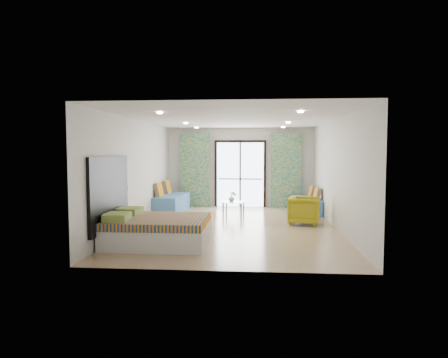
# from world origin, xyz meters

# --- Properties ---
(floor) EXTENTS (5.00, 7.50, 0.01)m
(floor) POSITION_xyz_m (0.00, 0.00, 0.00)
(floor) COLOR #A18260
(floor) RESTS_ON ground
(ceiling) EXTENTS (5.00, 7.50, 0.01)m
(ceiling) POSITION_xyz_m (0.00, 0.00, 2.70)
(ceiling) COLOR silver
(ceiling) RESTS_ON ground
(wall_back) EXTENTS (5.00, 0.01, 2.70)m
(wall_back) POSITION_xyz_m (0.00, 3.75, 1.35)
(wall_back) COLOR silver
(wall_back) RESTS_ON ground
(wall_front) EXTENTS (5.00, 0.01, 2.70)m
(wall_front) POSITION_xyz_m (0.00, -3.75, 1.35)
(wall_front) COLOR silver
(wall_front) RESTS_ON ground
(wall_left) EXTENTS (0.01, 7.50, 2.70)m
(wall_left) POSITION_xyz_m (-2.50, 0.00, 1.35)
(wall_left) COLOR silver
(wall_left) RESTS_ON ground
(wall_right) EXTENTS (0.01, 7.50, 2.70)m
(wall_right) POSITION_xyz_m (2.50, 0.00, 1.35)
(wall_right) COLOR silver
(wall_right) RESTS_ON ground
(balcony_door) EXTENTS (1.76, 0.08, 2.28)m
(balcony_door) POSITION_xyz_m (0.00, 3.72, 1.26)
(balcony_door) COLOR black
(balcony_door) RESTS_ON floor
(balcony_rail) EXTENTS (1.52, 0.03, 0.04)m
(balcony_rail) POSITION_xyz_m (0.00, 3.73, 0.95)
(balcony_rail) COLOR #595451
(balcony_rail) RESTS_ON balcony_door
(curtain_left) EXTENTS (1.00, 0.10, 2.50)m
(curtain_left) POSITION_xyz_m (-1.55, 3.57, 1.25)
(curtain_left) COLOR beige
(curtain_left) RESTS_ON floor
(curtain_right) EXTENTS (1.00, 0.10, 2.50)m
(curtain_right) POSITION_xyz_m (1.55, 3.57, 1.25)
(curtain_right) COLOR beige
(curtain_right) RESTS_ON floor
(downlight_a) EXTENTS (0.12, 0.12, 0.02)m
(downlight_a) POSITION_xyz_m (-1.40, -2.00, 2.67)
(downlight_a) COLOR #FFE0B2
(downlight_a) RESTS_ON ceiling
(downlight_b) EXTENTS (0.12, 0.12, 0.02)m
(downlight_b) POSITION_xyz_m (1.40, -2.00, 2.67)
(downlight_b) COLOR #FFE0B2
(downlight_b) RESTS_ON ceiling
(downlight_c) EXTENTS (0.12, 0.12, 0.02)m
(downlight_c) POSITION_xyz_m (-1.40, 1.00, 2.67)
(downlight_c) COLOR #FFE0B2
(downlight_c) RESTS_ON ceiling
(downlight_d) EXTENTS (0.12, 0.12, 0.02)m
(downlight_d) POSITION_xyz_m (1.40, 1.00, 2.67)
(downlight_d) COLOR #FFE0B2
(downlight_d) RESTS_ON ceiling
(downlight_e) EXTENTS (0.12, 0.12, 0.02)m
(downlight_e) POSITION_xyz_m (-1.40, 3.00, 2.67)
(downlight_e) COLOR #FFE0B2
(downlight_e) RESTS_ON ceiling
(downlight_f) EXTENTS (0.12, 0.12, 0.02)m
(downlight_f) POSITION_xyz_m (1.40, 3.00, 2.67)
(downlight_f) COLOR #FFE0B2
(downlight_f) RESTS_ON ceiling
(headboard) EXTENTS (0.06, 2.10, 1.50)m
(headboard) POSITION_xyz_m (-2.46, -2.02, 1.05)
(headboard) COLOR black
(headboard) RESTS_ON floor
(switch_plate) EXTENTS (0.02, 0.10, 0.10)m
(switch_plate) POSITION_xyz_m (-2.47, -0.77, 1.05)
(switch_plate) COLOR silver
(switch_plate) RESTS_ON wall_left
(bed) EXTENTS (2.01, 1.64, 0.69)m
(bed) POSITION_xyz_m (-1.48, -2.02, 0.29)
(bed) COLOR silver
(bed) RESTS_ON floor
(daybed_left) EXTENTS (0.86, 1.98, 0.96)m
(daybed_left) POSITION_xyz_m (-2.12, 2.29, 0.30)
(daybed_left) COLOR teal
(daybed_left) RESTS_ON floor
(daybed_right) EXTENTS (0.75, 1.72, 0.83)m
(daybed_right) POSITION_xyz_m (2.12, 2.40, 0.26)
(daybed_right) COLOR teal
(daybed_right) RESTS_ON floor
(coffee_table) EXTENTS (0.67, 0.67, 0.70)m
(coffee_table) POSITION_xyz_m (-0.12, 1.85, 0.36)
(coffee_table) COLOR silver
(coffee_table) RESTS_ON floor
(vase) EXTENTS (0.20, 0.21, 0.18)m
(vase) POSITION_xyz_m (-0.19, 1.92, 0.49)
(vase) COLOR white
(vase) RESTS_ON coffee_table
(armchair) EXTENTS (0.84, 0.88, 0.79)m
(armchair) POSITION_xyz_m (1.79, 0.48, 0.40)
(armchair) COLOR #9B9214
(armchair) RESTS_ON floor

